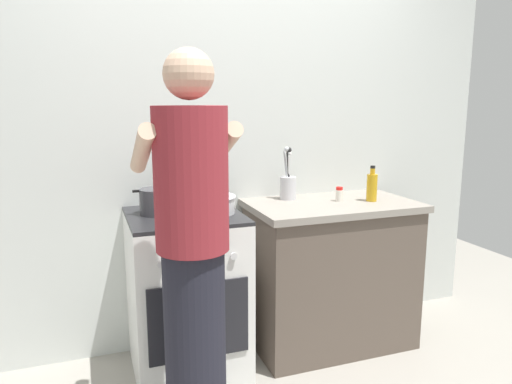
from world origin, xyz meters
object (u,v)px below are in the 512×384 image
(pot, at_px, (156,201))
(oil_bottle, at_px, (372,187))
(mixing_bowl, at_px, (211,203))
(person, at_px, (193,258))
(stove_range, at_px, (187,293))
(utensil_crock, at_px, (288,185))
(spice_bottle, at_px, (339,194))

(pot, distance_m, oil_bottle, 1.28)
(mixing_bowl, distance_m, oil_bottle, 1.00)
(person, bearing_deg, stove_range, 81.58)
(pot, relative_size, utensil_crock, 0.74)
(oil_bottle, bearing_deg, pot, 175.65)
(stove_range, relative_size, oil_bottle, 4.16)
(pot, xyz_separation_m, spice_bottle, (1.09, -0.03, -0.03))
(stove_range, distance_m, mixing_bowl, 0.52)
(pot, height_order, person, person)
(spice_bottle, xyz_separation_m, oil_bottle, (0.19, -0.06, 0.05))
(stove_range, relative_size, mixing_bowl, 3.24)
(stove_range, relative_size, pot, 3.71)
(pot, height_order, mixing_bowl, pot)
(oil_bottle, relative_size, person, 0.13)
(pot, bearing_deg, mixing_bowl, -14.84)
(oil_bottle, bearing_deg, utensil_crock, 153.84)
(stove_range, bearing_deg, mixing_bowl, -9.44)
(utensil_crock, bearing_deg, stove_range, -165.45)
(mixing_bowl, distance_m, spice_bottle, 0.81)
(mixing_bowl, relative_size, utensil_crock, 0.85)
(pot, xyz_separation_m, person, (0.05, -0.67, -0.11))
(mixing_bowl, distance_m, person, 0.65)
(mixing_bowl, xyz_separation_m, person, (-0.23, -0.60, -0.09))
(stove_range, distance_m, person, 0.75)
(person, bearing_deg, mixing_bowl, 68.80)
(stove_range, bearing_deg, utensil_crock, 14.55)
(stove_range, xyz_separation_m, pot, (-0.14, 0.05, 0.52))
(spice_bottle, bearing_deg, stove_range, -179.01)
(stove_range, height_order, pot, pot)
(mixing_bowl, height_order, oil_bottle, oil_bottle)
(spice_bottle, bearing_deg, mixing_bowl, -177.20)
(stove_range, height_order, person, person)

